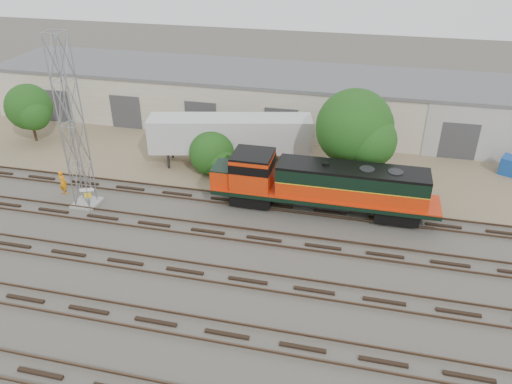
% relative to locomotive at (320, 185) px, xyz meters
% --- Properties ---
extents(ground, '(140.00, 140.00, 0.00)m').
position_rel_locomotive_xyz_m(ground, '(-7.12, -6.00, -2.27)').
color(ground, '#47423A').
rests_on(ground, ground).
extents(dirt_strip, '(80.00, 16.00, 0.02)m').
position_rel_locomotive_xyz_m(dirt_strip, '(-7.12, 9.00, -2.26)').
color(dirt_strip, '#726047').
rests_on(dirt_strip, ground).
extents(tracks, '(80.00, 20.40, 0.28)m').
position_rel_locomotive_xyz_m(tracks, '(-7.12, -9.00, -2.19)').
color(tracks, black).
rests_on(tracks, ground).
extents(warehouse, '(58.40, 10.40, 5.30)m').
position_rel_locomotive_xyz_m(warehouse, '(-7.07, 16.98, 0.38)').
color(warehouse, beige).
rests_on(warehouse, ground).
extents(locomotive, '(16.37, 2.87, 3.94)m').
position_rel_locomotive_xyz_m(locomotive, '(0.00, 0.00, 0.00)').
color(locomotive, black).
rests_on(locomotive, tracks).
extents(signal_tower, '(1.88, 1.88, 12.76)m').
position_rel_locomotive_xyz_m(signal_tower, '(-17.24, -2.96, 3.95)').
color(signal_tower, gray).
rests_on(signal_tower, ground).
extents(sign_post, '(0.92, 0.39, 2.38)m').
position_rel_locomotive_xyz_m(sign_post, '(-16.01, -4.49, -0.61)').
color(sign_post, gray).
rests_on(sign_post, ground).
extents(worker, '(0.82, 0.63, 2.01)m').
position_rel_locomotive_xyz_m(worker, '(-19.79, -1.88, -1.27)').
color(worker, orange).
rests_on(worker, ground).
extents(semi_trailer, '(14.12, 5.80, 4.26)m').
position_rel_locomotive_xyz_m(semi_trailer, '(-8.20, 6.51, 0.41)').
color(semi_trailer, '#BEBEBE').
rests_on(semi_trailer, ground).
extents(dumpster_blue, '(2.08, 2.03, 1.50)m').
position_rel_locomotive_xyz_m(dumpster_blue, '(15.03, 9.83, -1.52)').
color(dumpster_blue, '#154496').
rests_on(dumpster_blue, ground).
extents(tree_west, '(4.51, 4.29, 5.62)m').
position_rel_locomotive_xyz_m(tree_west, '(-28.05, 6.65, 1.09)').
color(tree_west, '#382619').
rests_on(tree_west, ground).
extents(tree_mid, '(4.00, 3.81, 3.81)m').
position_rel_locomotive_xyz_m(tree_mid, '(-9.46, 4.44, -0.69)').
color(tree_mid, '#382619').
rests_on(tree_mid, ground).
extents(tree_east, '(6.23, 5.93, 8.01)m').
position_rel_locomotive_xyz_m(tree_east, '(2.21, 4.39, 2.61)').
color(tree_east, '#382619').
rests_on(tree_east, ground).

